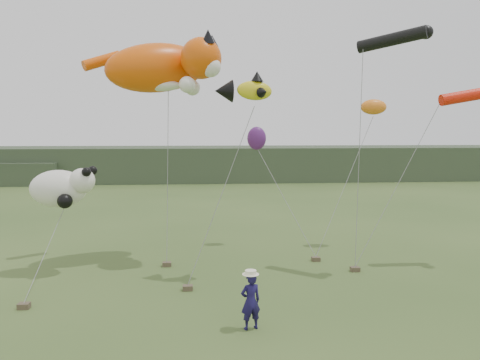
{
  "coord_description": "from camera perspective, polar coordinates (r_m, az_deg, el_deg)",
  "views": [
    {
      "loc": [
        -1.95,
        -13.43,
        5.81
      ],
      "look_at": [
        -0.54,
        3.0,
        4.12
      ],
      "focal_mm": 35.0,
      "sensor_mm": 36.0,
      "label": 1
    }
  ],
  "objects": [
    {
      "name": "ground",
      "position": [
        14.76,
        3.23,
        -17.34
      ],
      "size": [
        120.0,
        120.0,
        0.0
      ],
      "primitive_type": "plane",
      "color": "#385123",
      "rests_on": "ground"
    },
    {
      "name": "headland",
      "position": [
        58.26,
        -6.04,
        1.98
      ],
      "size": [
        90.0,
        13.0,
        4.0
      ],
      "color": "#2D3D28",
      "rests_on": "ground"
    },
    {
      "name": "festival_attendant",
      "position": [
        14.23,
        1.3,
        -14.56
      ],
      "size": [
        0.71,
        0.56,
        1.69
      ],
      "primitive_type": "imported",
      "rotation": [
        0.0,
        0.0,
        3.43
      ],
      "color": "#181244",
      "rests_on": "ground"
    },
    {
      "name": "sandbag_anchors",
      "position": [
        19.15,
        -2.44,
        -11.52
      ],
      "size": [
        12.65,
        5.11,
        0.19
      ],
      "color": "brown",
      "rests_on": "ground"
    },
    {
      "name": "cat_kite",
      "position": [
        21.66,
        -8.96,
        13.5
      ],
      "size": [
        6.37,
        4.08,
        2.84
      ],
      "color": "#E35308",
      "rests_on": "ground"
    },
    {
      "name": "fish_kite",
      "position": [
        18.55,
        0.39,
        10.9
      ],
      "size": [
        2.31,
        1.54,
        1.19
      ],
      "color": "yellow",
      "rests_on": "ground"
    },
    {
      "name": "tube_kites",
      "position": [
        21.71,
        22.9,
        12.67
      ],
      "size": [
        6.62,
        2.1,
        3.13
      ],
      "color": "black",
      "rests_on": "ground"
    },
    {
      "name": "panda_kite",
      "position": [
        20.55,
        -20.84,
        -0.88
      ],
      "size": [
        2.71,
        1.75,
        1.68
      ],
      "color": "white",
      "rests_on": "ground"
    },
    {
      "name": "misc_kites",
      "position": [
        24.31,
        9.24,
        6.94
      ],
      "size": [
        7.02,
        1.43,
        2.57
      ],
      "color": "orange",
      "rests_on": "ground"
    }
  ]
}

